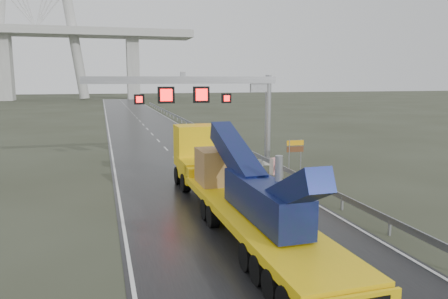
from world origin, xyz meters
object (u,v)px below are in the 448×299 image
object	(u,v)px
heavy_haul_truck	(226,178)
exit_sign_pair	(295,149)
striped_barrier	(275,166)
sign_gantry	(210,96)

from	to	relation	value
heavy_haul_truck	exit_sign_pair	size ratio (longest dim) A/B	8.57
exit_sign_pair	striped_barrier	distance (m)	2.56
sign_gantry	exit_sign_pair	xyz separation A→B (m)	(5.98, -2.76, -3.99)
exit_sign_pair	sign_gantry	bearing A→B (deg)	157.38
exit_sign_pair	striped_barrier	world-z (taller)	exit_sign_pair
sign_gantry	striped_barrier	distance (m)	7.42
exit_sign_pair	striped_barrier	bearing A→B (deg)	-150.32
sign_gantry	heavy_haul_truck	bearing A→B (deg)	-99.89
sign_gantry	heavy_haul_truck	world-z (taller)	sign_gantry
sign_gantry	striped_barrier	xyz separation A→B (m)	(3.90, -3.84, -5.01)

